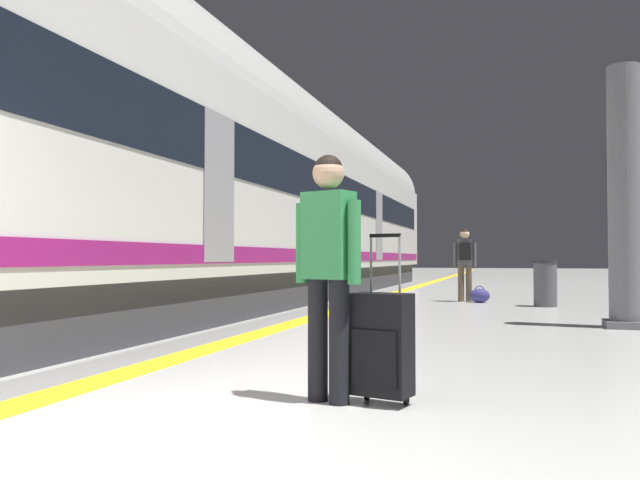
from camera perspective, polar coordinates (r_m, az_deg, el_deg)
ground_plane at (r=3.53m, az=-20.27°, el=-17.20°), size 120.00×120.00×0.00m
safety_line_strip at (r=13.11m, az=3.32°, el=-5.78°), size 0.36×80.00×0.01m
tactile_edge_band at (r=13.20m, az=1.79°, el=-5.76°), size 0.68×80.00×0.01m
high_speed_train at (r=13.69m, az=-5.75°, el=4.88°), size 2.94×31.13×4.97m
traveller_foreground at (r=4.22m, az=0.75°, el=-1.63°), size 0.49×0.29×1.64m
rolling_suitcase_foreground at (r=4.22m, az=5.54°, el=-9.27°), size 0.42×0.31×1.11m
passenger_near at (r=14.29m, az=12.85°, el=-1.60°), size 0.50×0.33×1.60m
duffel_bag_near at (r=14.05m, az=14.10°, el=-4.85°), size 0.44×0.26×0.36m
platform_pillar at (r=9.68m, az=25.66°, el=3.11°), size 0.56×0.56×3.60m
waste_bin at (r=13.27m, az=19.54°, el=-3.68°), size 0.46×0.46×0.91m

